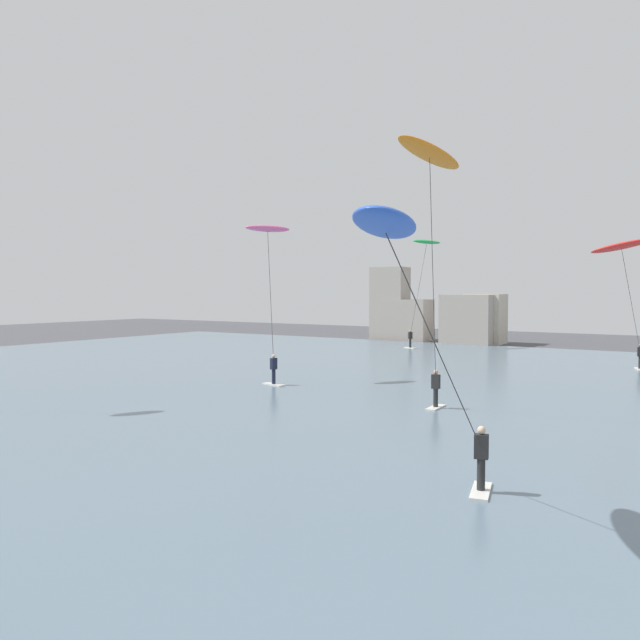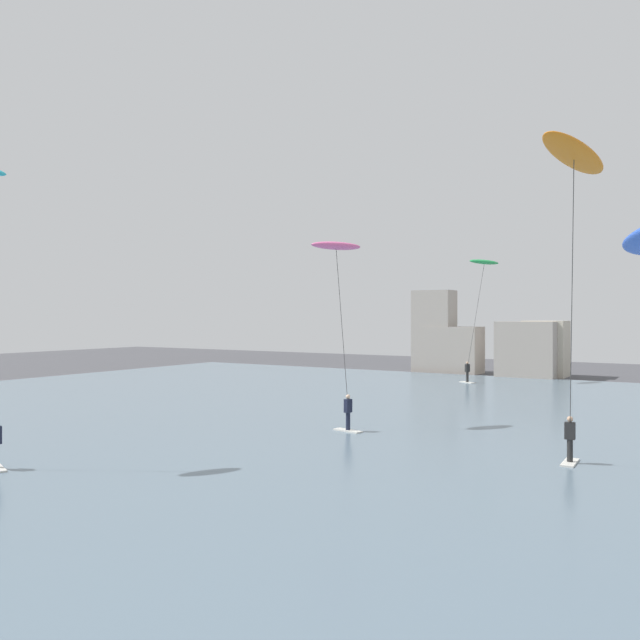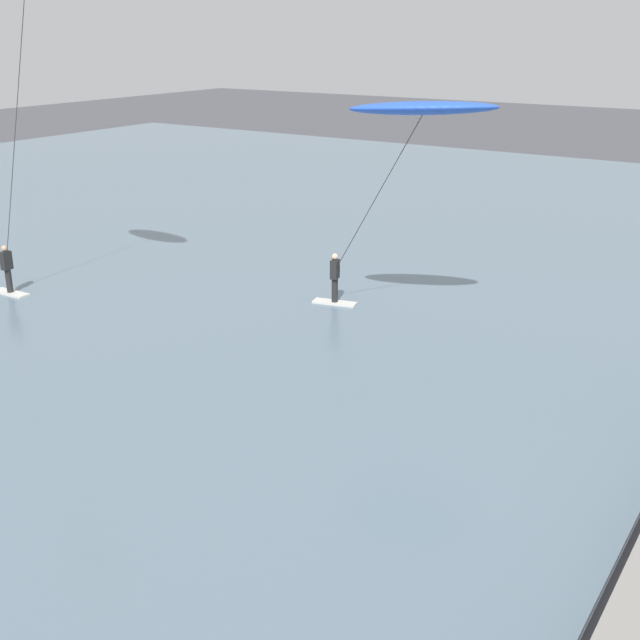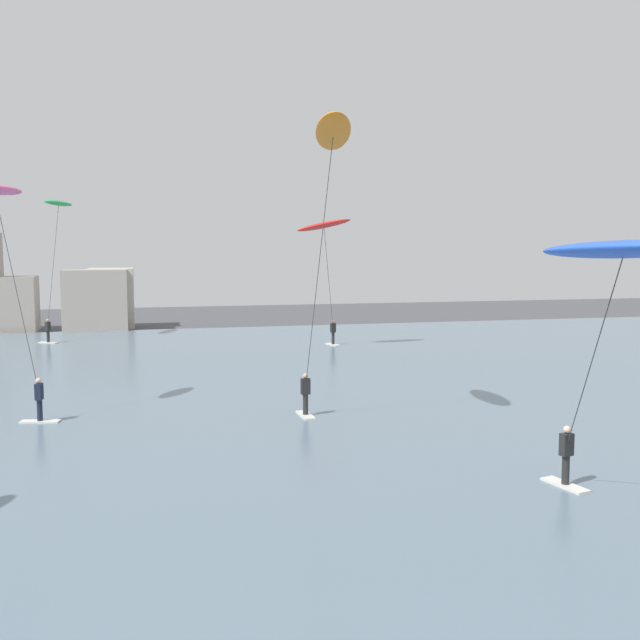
{
  "view_description": "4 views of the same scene",
  "coord_description": "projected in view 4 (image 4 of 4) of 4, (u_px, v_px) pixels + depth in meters",
  "views": [
    {
      "loc": [
        12.1,
        1.23,
        5.02
      ],
      "look_at": [
        1.99,
        16.94,
        4.16
      ],
      "focal_mm": 33.43,
      "sensor_mm": 36.0,
      "label": 1
    },
    {
      "loc": [
        7.09,
        1.48,
        5.22
      ],
      "look_at": [
        0.55,
        11.91,
        5.16
      ],
      "focal_mm": 35.99,
      "sensor_mm": 36.0,
      "label": 2
    },
    {
      "loc": [
        -13.2,
        2.61,
        8.46
      ],
      "look_at": [
        1.64,
        12.23,
        2.02
      ],
      "focal_mm": 45.54,
      "sensor_mm": 36.0,
      "label": 3
    },
    {
      "loc": [
        -3.2,
        -0.83,
        6.42
      ],
      "look_at": [
        -0.36,
        10.66,
        5.24
      ],
      "focal_mm": 39.88,
      "sensor_mm": 36.0,
      "label": 4
    }
  ],
  "objects": [
    {
      "name": "kitesurfer_orange",
      "position": [
        331.0,
        153.0,
        24.31
      ],
      "size": [
        1.98,
        4.77,
        10.8
      ],
      "color": "silver",
      "rests_on": "water_bay"
    },
    {
      "name": "water_bay",
      "position": [
        221.0,
        392.0,
        31.77
      ],
      "size": [
        84.0,
        52.0,
        0.1
      ],
      "primitive_type": "cube",
      "color": "slate",
      "rests_on": "ground"
    },
    {
      "name": "kitesurfer_blue",
      "position": [
        619.0,
        266.0,
        15.2
      ],
      "size": [
        2.71,
        6.12,
        6.61
      ],
      "color": "silver",
      "rests_on": "water_bay"
    },
    {
      "name": "kitesurfer_pink",
      "position": [
        1.0,
        219.0,
        26.17
      ],
      "size": [
        3.26,
        3.05,
        8.75
      ],
      "color": "silver",
      "rests_on": "water_bay"
    },
    {
      "name": "kitesurfer_red",
      "position": [
        325.0,
        234.0,
        44.63
      ],
      "size": [
        3.6,
        3.15,
        8.45
      ],
      "color": "silver",
      "rests_on": "water_bay"
    },
    {
      "name": "kitesurfer_green",
      "position": [
        58.0,
        215.0,
        48.87
      ],
      "size": [
        2.62,
        3.94,
        9.75
      ],
      "color": "silver",
      "rests_on": "water_bay"
    },
    {
      "name": "far_shore_buildings",
      "position": [
        41.0,
        296.0,
        55.66
      ],
      "size": [
        13.53,
        5.02,
        7.72
      ],
      "color": "#A89E93",
      "rests_on": "ground"
    }
  ]
}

